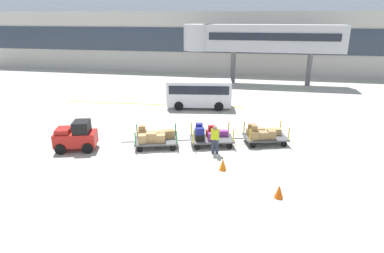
# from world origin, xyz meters

# --- Properties ---
(ground_plane) EXTENTS (120.00, 120.00, 0.00)m
(ground_plane) POSITION_xyz_m (0.00, 0.00, 0.00)
(ground_plane) COLOR #B2ADA0
(apron_lead_line) EXTENTS (14.62, 0.97, 0.01)m
(apron_lead_line) POSITION_xyz_m (-3.54, 9.82, 0.00)
(apron_lead_line) COLOR yellow
(apron_lead_line) RESTS_ON ground_plane
(terminal_building) EXTENTS (62.19, 2.51, 7.17)m
(terminal_building) POSITION_xyz_m (0.00, 25.98, 3.59)
(terminal_building) COLOR #BCB7AD
(terminal_building) RESTS_ON ground_plane
(jet_bridge) EXTENTS (15.82, 3.00, 5.86)m
(jet_bridge) POSITION_xyz_m (4.07, 19.99, 4.52)
(jet_bridge) COLOR #B7B7BC
(jet_bridge) RESTS_ON ground_plane
(baggage_tug) EXTENTS (2.32, 1.72, 1.58)m
(baggage_tug) POSITION_xyz_m (-4.64, 0.13, 0.75)
(baggage_tug) COLOR red
(baggage_tug) RESTS_ON ground_plane
(baggage_cart_lead) EXTENTS (3.08, 1.99, 1.11)m
(baggage_cart_lead) POSITION_xyz_m (-0.74, 1.32, 0.54)
(baggage_cart_lead) COLOR #4C4C4F
(baggage_cart_lead) RESTS_ON ground_plane
(baggage_cart_middle) EXTENTS (3.08, 1.99, 1.17)m
(baggage_cart_middle) POSITION_xyz_m (2.09, 2.15, 0.54)
(baggage_cart_middle) COLOR #4C4C4F
(baggage_cart_middle) RESTS_ON ground_plane
(baggage_cart_tail) EXTENTS (3.08, 1.99, 1.18)m
(baggage_cart_tail) POSITION_xyz_m (4.99, 2.94, 0.54)
(baggage_cart_tail) COLOR #4C4C4F
(baggage_cart_tail) RESTS_ON ground_plane
(baggage_handler) EXTENTS (0.40, 0.44, 1.56)m
(baggage_handler) POSITION_xyz_m (2.56, 0.97, 0.87)
(baggage_handler) COLOR #2D334C
(baggage_handler) RESTS_ON ground_plane
(shuttle_van) EXTENTS (5.02, 2.56, 2.10)m
(shuttle_van) POSITION_xyz_m (0.23, 9.66, 1.23)
(shuttle_van) COLOR silver
(shuttle_van) RESTS_ON ground_plane
(safety_cone_near) EXTENTS (0.36, 0.36, 0.55)m
(safety_cone_near) POSITION_xyz_m (3.17, -0.78, 0.28)
(safety_cone_near) COLOR orange
(safety_cone_near) RESTS_ON ground_plane
(safety_cone_far) EXTENTS (0.36, 0.36, 0.55)m
(safety_cone_far) POSITION_xyz_m (5.56, -2.78, 0.28)
(safety_cone_far) COLOR #EA590F
(safety_cone_far) RESTS_ON ground_plane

